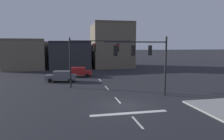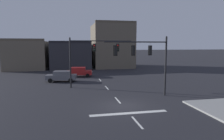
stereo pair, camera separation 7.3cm
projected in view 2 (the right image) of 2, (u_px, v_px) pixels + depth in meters
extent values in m
plane|color=#232328|center=(123.00, 106.00, 18.40)|extent=(400.00, 400.00, 0.00)
cube|color=silver|center=(129.00, 113.00, 16.45)|extent=(6.40, 0.50, 0.01)
cube|color=silver|center=(137.00, 122.00, 14.51)|extent=(0.16, 2.40, 0.01)
cube|color=silver|center=(118.00, 100.00, 20.34)|extent=(0.16, 2.40, 0.01)
cube|color=silver|center=(107.00, 88.00, 26.17)|extent=(0.16, 2.40, 0.01)
cube|color=silver|center=(100.00, 80.00, 32.00)|extent=(0.16, 2.40, 0.01)
cylinder|color=black|center=(166.00, 67.00, 21.85)|extent=(0.20, 0.20, 6.25)
cylinder|color=black|center=(137.00, 42.00, 20.59)|extent=(6.74, 0.65, 0.12)
sphere|color=black|center=(167.00, 37.00, 21.46)|extent=(0.18, 0.18, 0.18)
cylinder|color=#56565B|center=(150.00, 44.00, 21.04)|extent=(0.03, 0.03, 0.35)
cube|color=black|center=(150.00, 50.00, 21.11)|extent=(0.32, 0.26, 0.90)
sphere|color=red|center=(149.00, 48.00, 21.20)|extent=(0.20, 0.20, 0.20)
sphere|color=#2D2314|center=(149.00, 50.00, 21.24)|extent=(0.20, 0.20, 0.20)
sphere|color=black|center=(149.00, 53.00, 21.27)|extent=(0.20, 0.20, 0.20)
cube|color=black|center=(150.00, 50.00, 21.09)|extent=(0.42, 0.06, 1.02)
cylinder|color=#56565B|center=(133.00, 44.00, 20.52)|extent=(0.03, 0.03, 0.35)
cube|color=black|center=(133.00, 51.00, 20.59)|extent=(0.32, 0.26, 0.90)
sphere|color=red|center=(133.00, 48.00, 20.68)|extent=(0.20, 0.20, 0.20)
sphere|color=#2D2314|center=(133.00, 50.00, 20.72)|extent=(0.20, 0.20, 0.20)
sphere|color=black|center=(133.00, 53.00, 20.75)|extent=(0.20, 0.20, 0.20)
cube|color=black|center=(133.00, 51.00, 20.57)|extent=(0.42, 0.06, 1.02)
cylinder|color=#56565B|center=(115.00, 44.00, 20.00)|extent=(0.03, 0.03, 0.35)
cube|color=black|center=(115.00, 51.00, 20.07)|extent=(0.32, 0.26, 0.90)
sphere|color=red|center=(115.00, 48.00, 20.16)|extent=(0.20, 0.20, 0.20)
sphere|color=#2D2314|center=(115.00, 51.00, 20.20)|extent=(0.20, 0.20, 0.20)
sphere|color=black|center=(115.00, 53.00, 20.23)|extent=(0.20, 0.20, 0.20)
cube|color=black|center=(115.00, 51.00, 20.05)|extent=(0.42, 0.06, 1.02)
cylinder|color=black|center=(70.00, 63.00, 25.93)|extent=(0.20, 0.20, 6.28)
cylinder|color=black|center=(101.00, 41.00, 26.32)|extent=(7.98, 0.25, 0.12)
sphere|color=black|center=(70.00, 38.00, 25.54)|extent=(0.18, 0.18, 0.18)
cylinder|color=#56565B|center=(94.00, 43.00, 26.18)|extent=(0.03, 0.03, 0.35)
cube|color=black|center=(94.00, 48.00, 26.26)|extent=(0.30, 0.24, 0.90)
sphere|color=red|center=(94.00, 45.00, 26.10)|extent=(0.20, 0.20, 0.20)
sphere|color=#2D2314|center=(94.00, 48.00, 26.13)|extent=(0.20, 0.20, 0.20)
sphere|color=black|center=(94.00, 50.00, 26.16)|extent=(0.20, 0.20, 0.20)
cube|color=black|center=(94.00, 48.00, 26.28)|extent=(0.42, 0.04, 1.02)
cylinder|color=#56565B|center=(118.00, 43.00, 26.75)|extent=(0.03, 0.03, 0.35)
cube|color=black|center=(118.00, 48.00, 26.83)|extent=(0.30, 0.24, 0.90)
sphere|color=red|center=(118.00, 45.00, 26.67)|extent=(0.20, 0.20, 0.20)
sphere|color=#2D2314|center=(118.00, 48.00, 26.70)|extent=(0.20, 0.20, 0.20)
sphere|color=black|center=(118.00, 50.00, 26.74)|extent=(0.20, 0.20, 0.20)
cube|color=black|center=(118.00, 48.00, 26.85)|extent=(0.42, 0.04, 1.02)
cube|color=slate|center=(61.00, 77.00, 30.50)|extent=(4.61, 2.41, 0.70)
cube|color=slate|center=(62.00, 73.00, 30.43)|extent=(2.67, 1.93, 0.56)
cube|color=#2D3842|center=(57.00, 73.00, 30.38)|extent=(0.46, 1.54, 0.47)
cube|color=#2D3842|center=(70.00, 73.00, 30.50)|extent=(0.43, 1.54, 0.46)
cylinder|color=black|center=(50.00, 81.00, 29.61)|extent=(0.66, 0.31, 0.64)
cylinder|color=black|center=(53.00, 79.00, 31.30)|extent=(0.66, 0.31, 0.64)
cylinder|color=black|center=(71.00, 80.00, 29.79)|extent=(0.66, 0.31, 0.64)
cylinder|color=black|center=(72.00, 78.00, 31.48)|extent=(0.66, 0.31, 0.64)
sphere|color=silver|center=(46.00, 77.00, 29.79)|extent=(0.16, 0.16, 0.16)
sphere|color=silver|center=(48.00, 76.00, 30.93)|extent=(0.16, 0.16, 0.16)
cube|color=maroon|center=(76.00, 76.00, 30.62)|extent=(0.23, 1.36, 0.12)
cube|color=#A81E1E|center=(79.00, 73.00, 35.29)|extent=(4.56, 2.25, 0.70)
cube|color=#A81E1E|center=(78.00, 69.00, 35.20)|extent=(2.62, 1.85, 0.56)
cube|color=#2D3842|center=(83.00, 69.00, 35.28)|extent=(0.41, 1.54, 0.47)
cube|color=#2D3842|center=(71.00, 69.00, 35.09)|extent=(0.37, 1.53, 0.46)
cylinder|color=black|center=(88.00, 74.00, 36.32)|extent=(0.66, 0.29, 0.64)
cylinder|color=black|center=(88.00, 75.00, 34.64)|extent=(0.66, 0.29, 0.64)
cylinder|color=black|center=(71.00, 74.00, 36.03)|extent=(0.66, 0.29, 0.64)
cylinder|color=black|center=(70.00, 76.00, 34.35)|extent=(0.66, 0.29, 0.64)
sphere|color=silver|center=(92.00, 72.00, 36.07)|extent=(0.16, 0.16, 0.16)
sphere|color=silver|center=(92.00, 73.00, 34.93)|extent=(0.16, 0.16, 0.16)
cube|color=maroon|center=(66.00, 72.00, 35.07)|extent=(0.18, 1.36, 0.12)
cube|color=#665B4C|center=(29.00, 55.00, 47.99)|extent=(8.59, 12.81, 6.26)
cube|color=brown|center=(22.00, 40.00, 41.64)|extent=(8.59, 0.60, 0.50)
cube|color=#2D2D33|center=(71.00, 56.00, 48.93)|extent=(8.97, 10.70, 5.82)
cube|color=black|center=(70.00, 42.00, 43.63)|extent=(8.97, 0.60, 0.50)
cube|color=#665B4C|center=(112.00, 46.00, 50.71)|extent=(9.30, 10.78, 10.29)
cube|color=brown|center=(116.00, 22.00, 45.10)|extent=(9.30, 0.60, 0.50)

